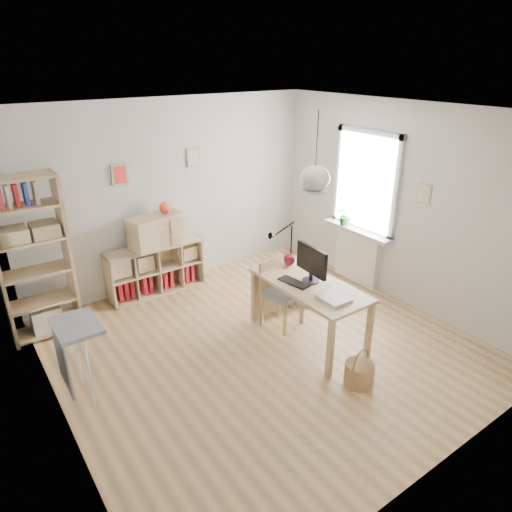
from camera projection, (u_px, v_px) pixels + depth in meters
ground at (264, 346)px, 5.46m from camera, size 4.50×4.50×0.00m
room_shell at (315, 178)px, 4.83m from camera, size 4.50×4.50×4.50m
window_unit at (366, 182)px, 6.46m from camera, size 0.07×1.16×1.46m
radiator at (357, 257)px, 6.91m from camera, size 0.10×0.80×0.80m
windowsill at (357, 231)px, 6.71m from camera, size 0.22×1.20×0.06m
desk at (309, 290)px, 5.38m from camera, size 0.70×1.50×0.75m
cube_shelf at (154, 272)px, 6.65m from camera, size 1.40×0.38×0.72m
tall_bookshelf at (32, 253)px, 5.29m from camera, size 0.80×0.38×2.00m
side_table at (72, 342)px, 4.38m from camera, size 0.40×0.55×0.85m
chair at (279, 288)px, 5.75m from camera, size 0.52×0.52×0.88m
wicker_basket at (359, 373)px, 4.79m from camera, size 0.31×0.31×0.43m
storage_chest at (309, 285)px, 6.50m from camera, size 0.71×0.75×0.57m
monitor at (312, 262)px, 5.28m from camera, size 0.20×0.51×0.44m
keyboard at (294, 282)px, 5.34m from camera, size 0.21×0.41×0.02m
task_lamp at (280, 240)px, 5.66m from camera, size 0.47×0.17×0.50m
yarn_ball at (290, 260)px, 5.78m from camera, size 0.14×0.14×0.14m
paper_tray at (333, 298)px, 4.97m from camera, size 0.28×0.34×0.03m
drawer_chest at (156, 231)px, 6.41m from camera, size 0.81×0.47×0.44m
red_vase at (165, 208)px, 6.36m from camera, size 0.15×0.15×0.18m
potted_plant at (346, 215)px, 6.80m from camera, size 0.31×0.27×0.31m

